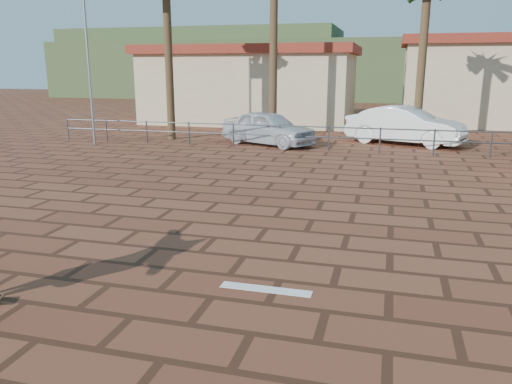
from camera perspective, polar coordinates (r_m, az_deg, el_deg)
ground at (r=8.90m, az=-1.40°, el=-7.40°), size 120.00×120.00×0.00m
paint_stripe at (r=7.67m, az=1.13°, el=-11.04°), size 1.40×0.22×0.01m
guardrail at (r=20.25m, az=8.32°, el=6.58°), size 24.06×0.06×1.00m
flagpole at (r=22.60m, az=-18.56°, el=16.85°), size 1.30×0.10×8.00m
building_west at (r=31.11m, az=-0.53°, el=12.23°), size 12.60×7.60×4.50m
building_east at (r=32.44m, az=25.63°, el=11.42°), size 10.60×6.60×5.00m
hill_front at (r=57.99m, az=13.12°, el=13.42°), size 70.00×18.00×6.00m
hill_back at (r=68.43m, az=-5.96°, el=14.57°), size 35.00×14.00×8.00m
car_silver at (r=21.70m, az=1.43°, el=7.35°), size 4.63×3.37×1.47m
car_white at (r=22.76m, az=16.68°, el=7.30°), size 5.26×3.32×1.64m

